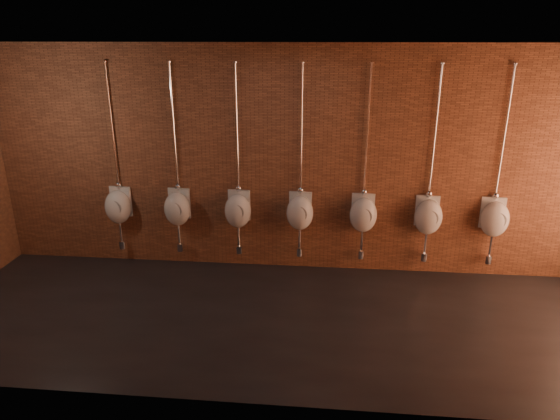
{
  "coord_description": "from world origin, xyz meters",
  "views": [
    {
      "loc": [
        0.53,
        -5.29,
        3.31
      ],
      "look_at": [
        -0.06,
        0.9,
        1.1
      ],
      "focal_mm": 32.0,
      "sensor_mm": 36.0,
      "label": 1
    }
  ],
  "objects": [
    {
      "name": "room_shell",
      "position": [
        0.0,
        0.0,
        2.01
      ],
      "size": [
        8.54,
        3.04,
        3.22
      ],
      "color": "black",
      "rests_on": "ground"
    },
    {
      "name": "urinal_5",
      "position": [
        1.96,
        1.37,
        0.92
      ],
      "size": [
        0.42,
        0.38,
        2.72
      ],
      "color": "silver",
      "rests_on": "ground"
    },
    {
      "name": "urinal_3",
      "position": [
        0.18,
        1.37,
        0.92
      ],
      "size": [
        0.42,
        0.38,
        2.72
      ],
      "color": "silver",
      "rests_on": "ground"
    },
    {
      "name": "ground",
      "position": [
        0.0,
        0.0,
        0.0
      ],
      "size": [
        8.5,
        8.5,
        0.0
      ],
      "primitive_type": "plane",
      "color": "black",
      "rests_on": "ground"
    },
    {
      "name": "urinal_2",
      "position": [
        -0.72,
        1.37,
        0.92
      ],
      "size": [
        0.42,
        0.38,
        2.72
      ],
      "color": "silver",
      "rests_on": "ground"
    },
    {
      "name": "urinal_1",
      "position": [
        -1.61,
        1.37,
        0.92
      ],
      "size": [
        0.42,
        0.38,
        2.72
      ],
      "color": "silver",
      "rests_on": "ground"
    },
    {
      "name": "urinal_6",
      "position": [
        2.85,
        1.37,
        0.92
      ],
      "size": [
        0.42,
        0.38,
        2.72
      ],
      "color": "silver",
      "rests_on": "ground"
    },
    {
      "name": "urinal_4",
      "position": [
        1.07,
        1.37,
        0.92
      ],
      "size": [
        0.42,
        0.38,
        2.72
      ],
      "color": "silver",
      "rests_on": "ground"
    },
    {
      "name": "urinal_0",
      "position": [
        -2.5,
        1.37,
        0.92
      ],
      "size": [
        0.42,
        0.38,
        2.72
      ],
      "color": "silver",
      "rests_on": "ground"
    }
  ]
}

